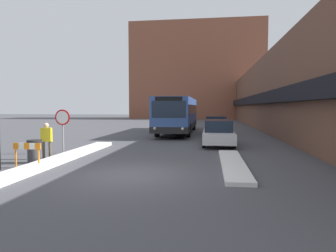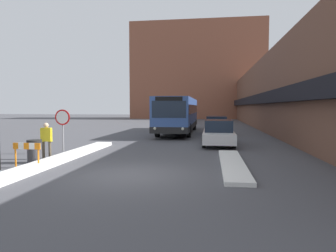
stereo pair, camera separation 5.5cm
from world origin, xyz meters
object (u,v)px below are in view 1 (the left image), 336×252
object	(u,v)px
city_bus	(178,114)
street_lamp	(2,57)
stop_sign	(63,122)
trash_bin	(35,151)
parked_car_front	(218,132)
construction_barricade	(27,150)
pedestrian	(46,137)
parked_car_back	(216,125)

from	to	relation	value
city_bus	street_lamp	distance (m)	17.30
stop_sign	street_lamp	world-z (taller)	street_lamp
stop_sign	trash_bin	bearing A→B (deg)	-89.21
street_lamp	parked_car_front	bearing A→B (deg)	47.58
street_lamp	construction_barricade	world-z (taller)	street_lamp
street_lamp	construction_barricade	xyz separation A→B (m)	(0.50, 0.55, -3.40)
stop_sign	street_lamp	distance (m)	4.66
trash_bin	city_bus	bearing A→B (deg)	74.09
city_bus	pedestrian	xyz separation A→B (m)	(-4.26, -14.19, -0.71)
parked_car_back	street_lamp	world-z (taller)	street_lamp
pedestrian	trash_bin	bearing A→B (deg)	-101.12
parked_car_back	parked_car_front	bearing A→B (deg)	-90.00
street_lamp	city_bus	bearing A→B (deg)	74.70
parked_car_front	pedestrian	xyz separation A→B (m)	(-7.55, -6.22, 0.22)
construction_barricade	parked_car_back	bearing A→B (deg)	64.22
trash_bin	construction_barricade	size ratio (longest dim) A/B	0.86
parked_car_back	construction_barricade	size ratio (longest dim) A/B	4.28
stop_sign	trash_bin	world-z (taller)	stop_sign
stop_sign	construction_barricade	size ratio (longest dim) A/B	1.97
parked_car_back	trash_bin	size ratio (longest dim) A/B	4.95
parked_car_back	pedestrian	world-z (taller)	pedestrian
parked_car_front	street_lamp	size ratio (longest dim) A/B	0.74
pedestrian	street_lamp	bearing A→B (deg)	-105.40
city_bus	parked_car_front	distance (m)	8.68
parked_car_front	construction_barricade	size ratio (longest dim) A/B	4.42
parked_car_front	parked_car_back	size ratio (longest dim) A/B	1.03
city_bus	stop_sign	size ratio (longest dim) A/B	5.73
parked_car_back	street_lamp	xyz separation A→B (m)	(-7.81, -15.69, 3.31)
construction_barricade	street_lamp	bearing A→B (deg)	-132.38
parked_car_front	construction_barricade	distance (m)	10.84
street_lamp	construction_barricade	distance (m)	3.48
stop_sign	city_bus	bearing A→B (deg)	71.06
stop_sign	trash_bin	size ratio (longest dim) A/B	2.28
trash_bin	parked_car_front	bearing A→B (deg)	43.02
city_bus	pedestrian	bearing A→B (deg)	-106.70
city_bus	street_lamp	bearing A→B (deg)	-105.30
trash_bin	pedestrian	bearing A→B (deg)	87.88
stop_sign	street_lamp	xyz separation A→B (m)	(-0.20, -3.92, 2.50)
parked_car_front	pedestrian	world-z (taller)	pedestrian
parked_car_front	trash_bin	size ratio (longest dim) A/B	5.12
parked_car_back	trash_bin	world-z (taller)	parked_car_back
pedestrian	construction_barricade	size ratio (longest dim) A/B	1.46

